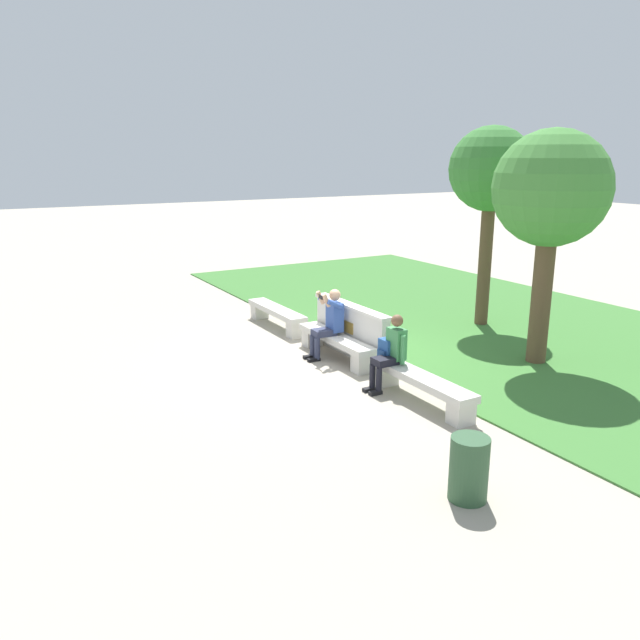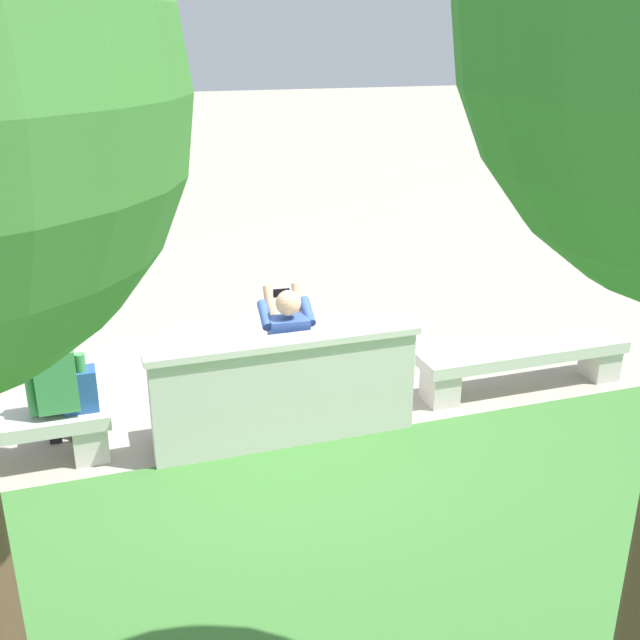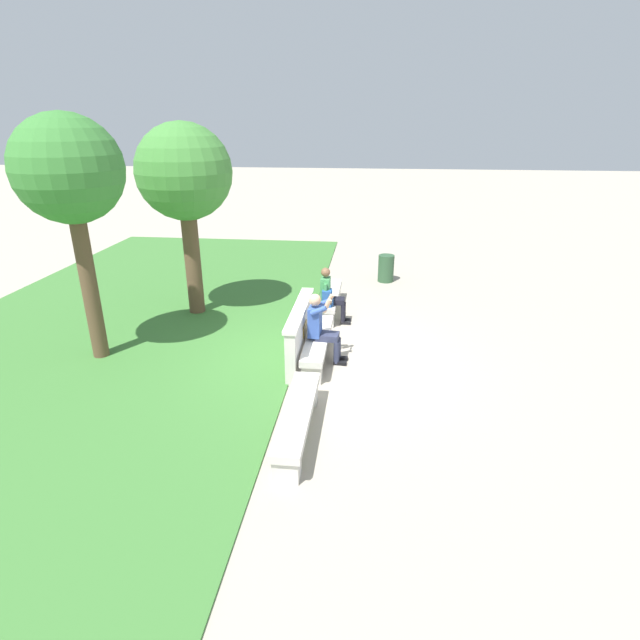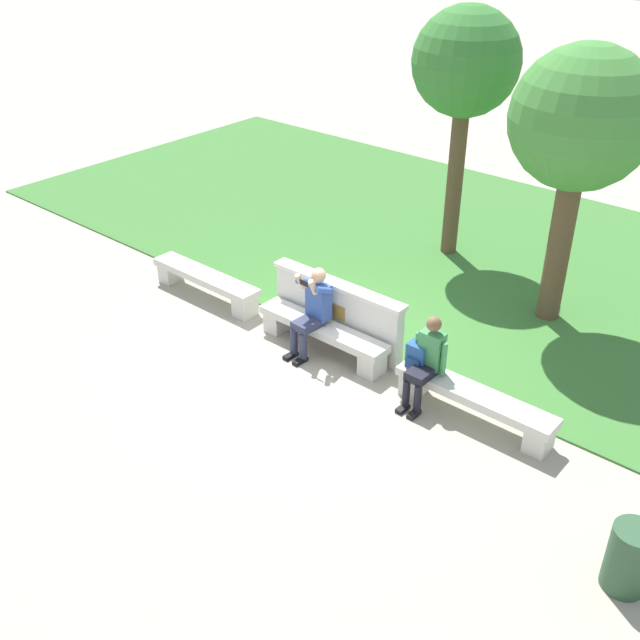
% 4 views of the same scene
% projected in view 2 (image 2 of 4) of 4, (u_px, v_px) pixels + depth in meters
% --- Properties ---
extents(ground_plane, '(80.00, 80.00, 0.00)m').
position_uv_depth(ground_plane, '(278.00, 427.00, 6.84)').
color(ground_plane, '#A89E8C').
extents(bench_main, '(2.20, 0.40, 0.45)m').
position_uv_depth(bench_main, '(524.00, 361.00, 7.46)').
color(bench_main, beige).
rests_on(bench_main, ground).
extents(bench_near, '(2.20, 0.40, 0.45)m').
position_uv_depth(bench_near, '(277.00, 397.00, 6.73)').
color(bench_near, beige).
rests_on(bench_near, ground).
extents(backrest_wall_with_plaque, '(2.34, 0.24, 1.01)m').
position_uv_depth(backrest_wall_with_plaque, '(287.00, 392.00, 6.35)').
color(backrest_wall_with_plaque, beige).
rests_on(backrest_wall_with_plaque, ground).
extents(person_photographer, '(0.49, 0.74, 1.32)m').
position_uv_depth(person_photographer, '(286.00, 348.00, 6.67)').
color(person_photographer, black).
rests_on(person_photographer, ground).
extents(person_distant, '(0.48, 0.67, 1.26)m').
position_uv_depth(person_distant, '(58.00, 385.00, 6.13)').
color(person_distant, black).
rests_on(person_distant, ground).
extents(backpack, '(0.28, 0.24, 0.43)m').
position_uv_depth(backpack, '(80.00, 390.00, 6.15)').
color(backpack, '#234C8C').
rests_on(backpack, bench_mid).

